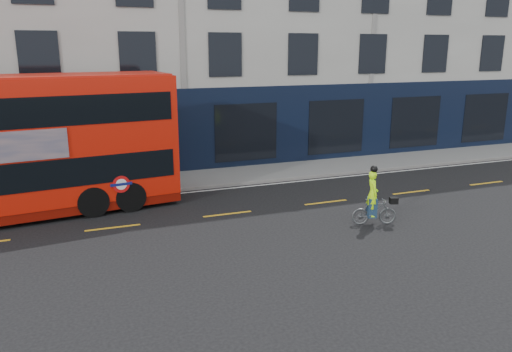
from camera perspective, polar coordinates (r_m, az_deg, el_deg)
ground at (r=16.72m, az=-1.74°, el=-5.93°), size 120.00×120.00×0.00m
pavement at (r=22.67m, az=-7.06°, el=-0.37°), size 60.00×3.00×0.12m
kerb at (r=21.26m, az=-6.11°, el=-1.33°), size 60.00×0.12×0.13m
building_terrace at (r=28.28m, az=-10.80°, el=17.62°), size 50.00×10.07×15.00m
road_edge_line at (r=21.00m, az=-5.89°, el=-1.70°), size 58.00×0.10×0.01m
lane_dashes at (r=18.06m, az=-3.29°, el=-4.35°), size 58.00×0.12×0.01m
cyclist at (r=17.22m, az=13.31°, el=-3.25°), size 1.58×0.85×2.07m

